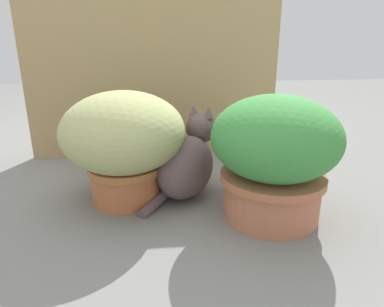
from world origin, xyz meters
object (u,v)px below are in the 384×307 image
grass_planter (124,140)px  mushroom_ornament_red (130,179)px  cat (188,163)px  leafy_planter (274,154)px

grass_planter → mushroom_ornament_red: size_ratio=2.96×
cat → mushroom_ornament_red: bearing=-158.2°
grass_planter → leafy_planter: 0.49m
grass_planter → mushroom_ornament_red: 0.13m
leafy_planter → cat: bearing=144.2°
leafy_planter → mushroom_ornament_red: size_ratio=2.80×
leafy_planter → cat: leafy_planter is taller
cat → mushroom_ornament_red: cat is taller
leafy_planter → cat: 0.32m
leafy_planter → mushroom_ornament_red: leafy_planter is taller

